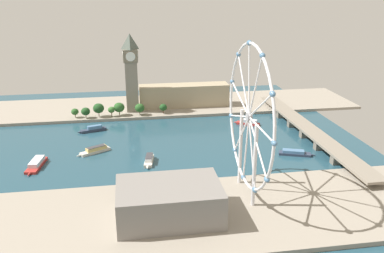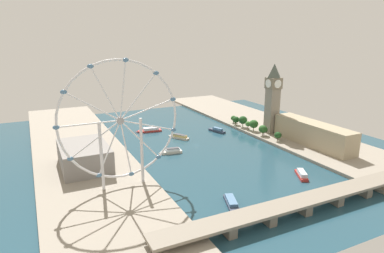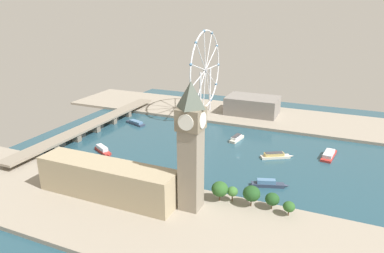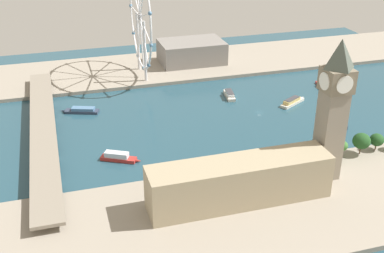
% 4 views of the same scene
% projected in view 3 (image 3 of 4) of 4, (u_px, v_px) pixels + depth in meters
% --- Properties ---
extents(ground_plane, '(411.85, 411.85, 0.00)m').
position_uv_depth(ground_plane, '(238.00, 155.00, 317.88)').
color(ground_plane, '#234756').
extents(riverbank_left, '(90.00, 520.00, 3.00)m').
position_uv_depth(riverbank_left, '(182.00, 226.00, 212.41)').
color(riverbank_left, gray).
rests_on(riverbank_left, ground_plane).
extents(riverbank_right, '(90.00, 520.00, 3.00)m').
position_uv_depth(riverbank_right, '(267.00, 117.00, 422.36)').
color(riverbank_right, gray).
rests_on(riverbank_right, ground_plane).
extents(clock_tower, '(16.10, 16.10, 83.75)m').
position_uv_depth(clock_tower, '(191.00, 145.00, 215.93)').
color(clock_tower, gray).
rests_on(clock_tower, riverbank_left).
extents(parliament_block, '(22.00, 100.71, 24.78)m').
position_uv_depth(parliament_block, '(107.00, 180.00, 239.32)').
color(parliament_block, tan).
rests_on(parliament_block, riverbank_left).
extents(tree_row_embankment, '(13.97, 99.94, 14.47)m').
position_uv_depth(tree_row_embankment, '(224.00, 190.00, 235.34)').
color(tree_row_embankment, '#513823').
rests_on(tree_row_embankment, riverbank_left).
extents(ferris_wheel, '(94.24, 3.20, 99.97)m').
position_uv_depth(ferris_wheel, '(206.00, 71.00, 414.98)').
color(ferris_wheel, silver).
rests_on(ferris_wheel, riverbank_right).
extents(riverside_hall, '(40.98, 61.29, 20.97)m').
position_uv_depth(riverside_hall, '(252.00, 105.00, 427.39)').
color(riverside_hall, gray).
rests_on(riverside_hall, riverbank_right).
extents(river_bridge, '(223.85, 17.19, 9.07)m').
position_uv_depth(river_bridge, '(93.00, 125.00, 376.50)').
color(river_bridge, gray).
rests_on(river_bridge, ground_plane).
extents(tour_boat_0, '(25.89, 9.50, 5.69)m').
position_uv_depth(tour_boat_0, '(237.00, 138.00, 352.16)').
color(tour_boat_0, beige).
rests_on(tour_boat_0, ground_plane).
extents(tour_boat_1, '(16.55, 25.69, 5.66)m').
position_uv_depth(tour_boat_1, '(103.00, 150.00, 323.58)').
color(tour_boat_1, '#B22D28').
rests_on(tour_boat_1, ground_plane).
extents(tour_boat_2, '(18.73, 28.22, 5.30)m').
position_uv_depth(tour_boat_2, '(275.00, 156.00, 311.17)').
color(tour_boat_2, beige).
rests_on(tour_boat_2, ground_plane).
extents(tour_boat_3, '(34.82, 12.77, 5.25)m').
position_uv_depth(tour_boat_3, '(329.00, 155.00, 313.30)').
color(tour_boat_3, '#B22D28').
rests_on(tour_boat_3, ground_plane).
extents(tour_boat_4, '(12.80, 28.15, 5.69)m').
position_uv_depth(tour_boat_4, '(268.00, 184.00, 261.91)').
color(tour_boat_4, '#2D384C').
rests_on(tour_boat_4, ground_plane).
extents(tour_boat_5, '(15.57, 30.23, 4.30)m').
position_uv_depth(tour_boat_5, '(135.00, 123.00, 400.72)').
color(tour_boat_5, '#2D384C').
rests_on(tour_boat_5, ground_plane).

